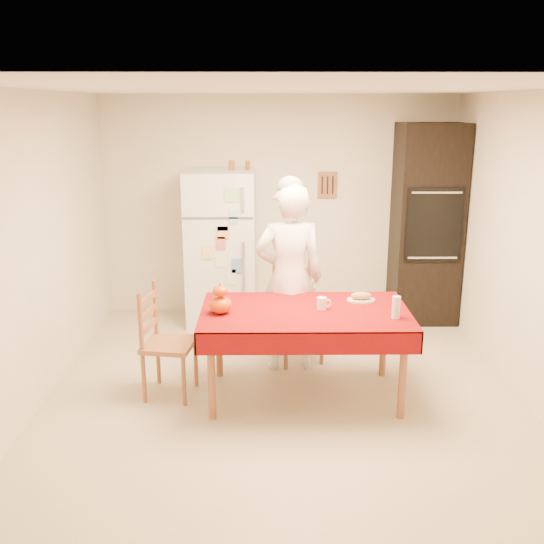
{
  "coord_description": "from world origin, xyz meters",
  "views": [
    {
      "loc": [
        -0.15,
        -4.67,
        2.38
      ],
      "look_at": [
        -0.1,
        0.2,
        1.03
      ],
      "focal_mm": 40.0,
      "sensor_mm": 36.0,
      "label": 1
    }
  ],
  "objects_px": {
    "refrigerator": "(221,248)",
    "chair_left": "(162,338)",
    "oven_cabinet": "(426,224)",
    "pumpkin_lower": "(221,305)",
    "coffee_mug": "(322,303)",
    "wine_glass": "(396,307)",
    "chair_far": "(296,308)",
    "seated_woman": "(289,278)",
    "bread_plate": "(361,300)",
    "dining_table": "(305,318)"
  },
  "relations": [
    {
      "from": "refrigerator",
      "to": "pumpkin_lower",
      "type": "height_order",
      "value": "refrigerator"
    },
    {
      "from": "chair_left",
      "to": "seated_woman",
      "type": "height_order",
      "value": "seated_woman"
    },
    {
      "from": "refrigerator",
      "to": "chair_left",
      "type": "bearing_deg",
      "value": -101.62
    },
    {
      "from": "pumpkin_lower",
      "to": "wine_glass",
      "type": "bearing_deg",
      "value": -5.23
    },
    {
      "from": "oven_cabinet",
      "to": "pumpkin_lower",
      "type": "bearing_deg",
      "value": -137.31
    },
    {
      "from": "oven_cabinet",
      "to": "seated_woman",
      "type": "relative_size",
      "value": 1.27
    },
    {
      "from": "chair_far",
      "to": "bread_plate",
      "type": "distance_m",
      "value": 0.83
    },
    {
      "from": "coffee_mug",
      "to": "bread_plate",
      "type": "xyz_separation_m",
      "value": [
        0.35,
        0.2,
        -0.04
      ]
    },
    {
      "from": "bread_plate",
      "to": "refrigerator",
      "type": "bearing_deg",
      "value": 128.57
    },
    {
      "from": "chair_left",
      "to": "pumpkin_lower",
      "type": "relative_size",
      "value": 5.1
    },
    {
      "from": "dining_table",
      "to": "pumpkin_lower",
      "type": "bearing_deg",
      "value": -174.66
    },
    {
      "from": "coffee_mug",
      "to": "refrigerator",
      "type": "bearing_deg",
      "value": 117.35
    },
    {
      "from": "chair_far",
      "to": "dining_table",
      "type": "bearing_deg",
      "value": -105.18
    },
    {
      "from": "oven_cabinet",
      "to": "bread_plate",
      "type": "distance_m",
      "value": 1.98
    },
    {
      "from": "dining_table",
      "to": "bread_plate",
      "type": "distance_m",
      "value": 0.55
    },
    {
      "from": "oven_cabinet",
      "to": "pumpkin_lower",
      "type": "xyz_separation_m",
      "value": [
        -2.15,
        -1.98,
        -0.27
      ]
    },
    {
      "from": "bread_plate",
      "to": "seated_woman",
      "type": "bearing_deg",
      "value": 149.69
    },
    {
      "from": "oven_cabinet",
      "to": "chair_left",
      "type": "height_order",
      "value": "oven_cabinet"
    },
    {
      "from": "wine_glass",
      "to": "pumpkin_lower",
      "type": "bearing_deg",
      "value": 174.77
    },
    {
      "from": "bread_plate",
      "to": "oven_cabinet",
      "type": "bearing_deg",
      "value": 60.09
    },
    {
      "from": "refrigerator",
      "to": "chair_left",
      "type": "xyz_separation_m",
      "value": [
        -0.38,
        -1.82,
        -0.34
      ]
    },
    {
      "from": "dining_table",
      "to": "bread_plate",
      "type": "bearing_deg",
      "value": 24.92
    },
    {
      "from": "chair_left",
      "to": "wine_glass",
      "type": "bearing_deg",
      "value": -87.94
    },
    {
      "from": "seated_woman",
      "to": "chair_far",
      "type": "bearing_deg",
      "value": -112.39
    },
    {
      "from": "dining_table",
      "to": "seated_woman",
      "type": "distance_m",
      "value": 0.61
    },
    {
      "from": "wine_glass",
      "to": "bread_plate",
      "type": "relative_size",
      "value": 0.73
    },
    {
      "from": "refrigerator",
      "to": "oven_cabinet",
      "type": "relative_size",
      "value": 0.77
    },
    {
      "from": "oven_cabinet",
      "to": "chair_left",
      "type": "bearing_deg",
      "value": -144.82
    },
    {
      "from": "coffee_mug",
      "to": "wine_glass",
      "type": "relative_size",
      "value": 0.57
    },
    {
      "from": "chair_far",
      "to": "seated_woman",
      "type": "distance_m",
      "value": 0.43
    },
    {
      "from": "refrigerator",
      "to": "seated_woman",
      "type": "relative_size",
      "value": 0.98
    },
    {
      "from": "chair_left",
      "to": "wine_glass",
      "type": "distance_m",
      "value": 1.94
    },
    {
      "from": "oven_cabinet",
      "to": "seated_woman",
      "type": "bearing_deg",
      "value": -139.61
    },
    {
      "from": "oven_cabinet",
      "to": "seated_woman",
      "type": "xyz_separation_m",
      "value": [
        -1.57,
        -1.34,
        -0.24
      ]
    },
    {
      "from": "refrigerator",
      "to": "coffee_mug",
      "type": "distance_m",
      "value": 2.08
    },
    {
      "from": "chair_far",
      "to": "seated_woman",
      "type": "relative_size",
      "value": 0.55
    },
    {
      "from": "pumpkin_lower",
      "to": "chair_left",
      "type": "bearing_deg",
      "value": 167.74
    },
    {
      "from": "oven_cabinet",
      "to": "dining_table",
      "type": "height_order",
      "value": "oven_cabinet"
    },
    {
      "from": "chair_left",
      "to": "seated_woman",
      "type": "distance_m",
      "value": 1.26
    },
    {
      "from": "refrigerator",
      "to": "wine_glass",
      "type": "xyz_separation_m",
      "value": [
        1.52,
        -2.06,
        -0.0
      ]
    },
    {
      "from": "wine_glass",
      "to": "dining_table",
      "type": "bearing_deg",
      "value": 164.83
    },
    {
      "from": "oven_cabinet",
      "to": "bread_plate",
      "type": "height_order",
      "value": "oven_cabinet"
    },
    {
      "from": "chair_far",
      "to": "wine_glass",
      "type": "relative_size",
      "value": 5.4
    },
    {
      "from": "refrigerator",
      "to": "wine_glass",
      "type": "distance_m",
      "value": 2.56
    },
    {
      "from": "dining_table",
      "to": "chair_left",
      "type": "height_order",
      "value": "chair_left"
    },
    {
      "from": "wine_glass",
      "to": "bread_plate",
      "type": "xyz_separation_m",
      "value": [
        -0.21,
        0.42,
        -0.08
      ]
    },
    {
      "from": "chair_far",
      "to": "chair_left",
      "type": "height_order",
      "value": "same"
    },
    {
      "from": "refrigerator",
      "to": "coffee_mug",
      "type": "relative_size",
      "value": 17.0
    },
    {
      "from": "refrigerator",
      "to": "seated_woman",
      "type": "bearing_deg",
      "value": -61.24
    },
    {
      "from": "wine_glass",
      "to": "chair_left",
      "type": "bearing_deg",
      "value": 172.86
    }
  ]
}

